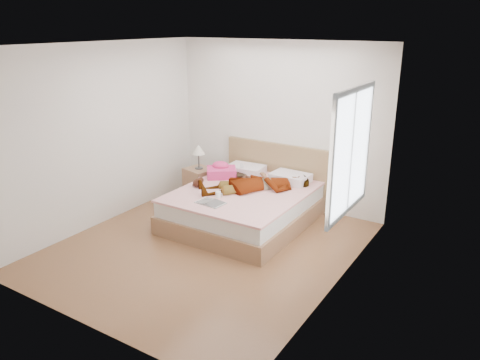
{
  "coord_description": "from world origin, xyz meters",
  "views": [
    {
      "loc": [
        3.36,
        -4.52,
        2.86
      ],
      "look_at": [
        0.0,
        0.85,
        0.7
      ],
      "focal_mm": 35.0,
      "sensor_mm": 36.0,
      "label": 1
    }
  ],
  "objects_px": {
    "magazine": "(210,203)",
    "phone": "(242,165)",
    "nightstand": "(199,181)",
    "bed": "(247,203)",
    "coffee_mug": "(218,194)",
    "plush_toy": "(198,182)",
    "woman": "(256,181)",
    "towel": "(221,171)"
  },
  "relations": [
    {
      "from": "towel",
      "to": "plush_toy",
      "type": "bearing_deg",
      "value": -92.95
    },
    {
      "from": "towel",
      "to": "nightstand",
      "type": "height_order",
      "value": "nightstand"
    },
    {
      "from": "woman",
      "to": "towel",
      "type": "xyz_separation_m",
      "value": [
        -0.75,
        0.19,
        -0.02
      ]
    },
    {
      "from": "woman",
      "to": "coffee_mug",
      "type": "relative_size",
      "value": 15.19
    },
    {
      "from": "magazine",
      "to": "phone",
      "type": "bearing_deg",
      "value": 102.38
    },
    {
      "from": "phone",
      "to": "towel",
      "type": "height_order",
      "value": "towel"
    },
    {
      "from": "coffee_mug",
      "to": "nightstand",
      "type": "bearing_deg",
      "value": 138.54
    },
    {
      "from": "bed",
      "to": "magazine",
      "type": "height_order",
      "value": "bed"
    },
    {
      "from": "bed",
      "to": "coffee_mug",
      "type": "xyz_separation_m",
      "value": [
        -0.15,
        -0.52,
        0.28
      ]
    },
    {
      "from": "woman",
      "to": "coffee_mug",
      "type": "height_order",
      "value": "woman"
    },
    {
      "from": "magazine",
      "to": "plush_toy",
      "type": "height_order",
      "value": "plush_toy"
    },
    {
      "from": "bed",
      "to": "nightstand",
      "type": "xyz_separation_m",
      "value": [
        -1.15,
        0.37,
        0.04
      ]
    },
    {
      "from": "bed",
      "to": "phone",
      "type": "bearing_deg",
      "value": 128.67
    },
    {
      "from": "magazine",
      "to": "coffee_mug",
      "type": "relative_size",
      "value": 3.65
    },
    {
      "from": "bed",
      "to": "plush_toy",
      "type": "xyz_separation_m",
      "value": [
        -0.67,
        -0.29,
        0.3
      ]
    },
    {
      "from": "nightstand",
      "to": "magazine",
      "type": "bearing_deg",
      "value": -47.36
    },
    {
      "from": "magazine",
      "to": "nightstand",
      "type": "height_order",
      "value": "nightstand"
    },
    {
      "from": "plush_toy",
      "to": "phone",
      "type": "bearing_deg",
      "value": 70.41
    },
    {
      "from": "phone",
      "to": "coffee_mug",
      "type": "height_order",
      "value": "phone"
    },
    {
      "from": "phone",
      "to": "magazine",
      "type": "relative_size",
      "value": 0.22
    },
    {
      "from": "coffee_mug",
      "to": "phone",
      "type": "bearing_deg",
      "value": 103.52
    },
    {
      "from": "towel",
      "to": "plush_toy",
      "type": "relative_size",
      "value": 2.44
    },
    {
      "from": "coffee_mug",
      "to": "plush_toy",
      "type": "height_order",
      "value": "plush_toy"
    },
    {
      "from": "towel",
      "to": "plush_toy",
      "type": "height_order",
      "value": "towel"
    },
    {
      "from": "phone",
      "to": "magazine",
      "type": "distance_m",
      "value": 1.28
    },
    {
      "from": "phone",
      "to": "coffee_mug",
      "type": "bearing_deg",
      "value": -121.19
    },
    {
      "from": "phone",
      "to": "nightstand",
      "type": "distance_m",
      "value": 0.85
    },
    {
      "from": "magazine",
      "to": "plush_toy",
      "type": "relative_size",
      "value": 1.71
    },
    {
      "from": "plush_toy",
      "to": "nightstand",
      "type": "xyz_separation_m",
      "value": [
        -0.48,
        0.66,
        -0.26
      ]
    },
    {
      "from": "phone",
      "to": "coffee_mug",
      "type": "relative_size",
      "value": 0.82
    },
    {
      "from": "bed",
      "to": "nightstand",
      "type": "height_order",
      "value": "bed"
    },
    {
      "from": "phone",
      "to": "coffee_mug",
      "type": "xyz_separation_m",
      "value": [
        0.24,
        -1.01,
        -0.13
      ]
    },
    {
      "from": "magazine",
      "to": "woman",
      "type": "bearing_deg",
      "value": 74.9
    },
    {
      "from": "coffee_mug",
      "to": "plush_toy",
      "type": "relative_size",
      "value": 0.47
    },
    {
      "from": "phone",
      "to": "bed",
      "type": "xyz_separation_m",
      "value": [
        0.39,
        -0.49,
        -0.41
      ]
    },
    {
      "from": "towel",
      "to": "coffee_mug",
      "type": "distance_m",
      "value": 0.93
    },
    {
      "from": "plush_toy",
      "to": "magazine",
      "type": "bearing_deg",
      "value": -40.07
    },
    {
      "from": "woman",
      "to": "phone",
      "type": "bearing_deg",
      "value": -173.38
    },
    {
      "from": "phone",
      "to": "plush_toy",
      "type": "height_order",
      "value": "phone"
    },
    {
      "from": "phone",
      "to": "nightstand",
      "type": "height_order",
      "value": "nightstand"
    },
    {
      "from": "coffee_mug",
      "to": "nightstand",
      "type": "xyz_separation_m",
      "value": [
        -1.0,
        0.89,
        -0.24
      ]
    },
    {
      "from": "woman",
      "to": "towel",
      "type": "bearing_deg",
      "value": -148.69
    }
  ]
}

